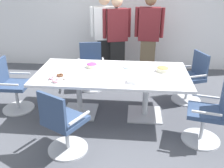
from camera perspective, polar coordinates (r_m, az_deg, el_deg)
name	(u,v)px	position (r m, az deg, el deg)	size (l,w,h in m)	color
ground_plane	(112,114)	(4.36, 0.00, -6.68)	(10.00, 10.00, 0.01)	#4C4F56
back_wall	(122,9)	(6.20, 2.16, 16.41)	(8.00, 0.10, 2.80)	white
conference_table	(112,80)	(4.07, 0.00, 0.96)	(2.40, 1.20, 0.75)	silver
office_chair_0	(12,88)	(4.63, -21.50, -0.83)	(0.55, 0.55, 0.91)	silver
office_chair_1	(63,126)	(3.36, -10.96, -9.18)	(0.73, 0.73, 0.91)	silver
office_chair_2	(208,116)	(3.74, 20.86, -6.74)	(0.64, 0.64, 0.91)	silver
office_chair_3	(191,80)	(4.84, 17.28, 0.88)	(0.70, 0.70, 0.91)	silver
office_chair_4	(91,69)	(5.19, -4.67, 3.48)	(0.65, 0.65, 0.91)	silver
person_standing_0	(105,35)	(5.60, -1.67, 10.92)	(0.61, 0.29, 1.81)	black
person_standing_1	(117,37)	(5.54, 1.08, 10.58)	(0.61, 0.34, 1.78)	black
person_standing_2	(149,36)	(5.56, 8.23, 10.59)	(0.61, 0.25, 1.81)	brown
snack_bowl_cookies	(163,69)	(4.14, 11.35, 3.33)	(0.21, 0.21, 0.09)	beige
snack_bowl_candy_mix	(92,65)	(4.25, -4.54, 4.25)	(0.19, 0.19, 0.08)	beige
donut_platter	(59,78)	(3.83, -11.80, 1.22)	(0.32, 0.32, 0.04)	white
plate_stack	(129,67)	(4.23, 3.85, 3.83)	(0.19, 0.19, 0.03)	white
napkin_pile	(133,80)	(3.67, 4.79, 0.80)	(0.17, 0.17, 0.06)	white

